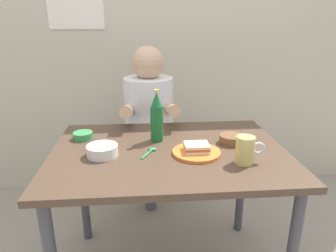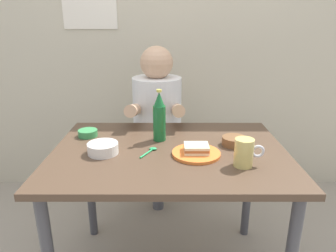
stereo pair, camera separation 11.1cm
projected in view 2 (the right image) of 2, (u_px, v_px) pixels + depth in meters
wall_back at (167, 23)px, 2.28m from camera, size 4.40×0.09×2.60m
dining_table at (168, 167)px, 1.50m from camera, size 1.10×0.80×0.74m
stool at (156, 165)px, 2.19m from camera, size 0.34×0.34×0.45m
person_seated at (156, 109)px, 2.04m from camera, size 0.33×0.56×0.72m
plate_orange at (195, 153)px, 1.40m from camera, size 0.22×0.22×0.01m
sandwich at (195, 148)px, 1.40m from camera, size 0.11×0.09×0.04m
beer_mug at (243, 152)px, 1.28m from camera, size 0.13×0.08×0.12m
beer_bottle at (158, 118)px, 1.54m from camera, size 0.06×0.06×0.26m
dip_bowl_green at (86, 133)px, 1.62m from camera, size 0.10×0.10×0.03m
rice_bowl_white at (101, 148)px, 1.41m from camera, size 0.14×0.14×0.05m
condiment_bowl_brown at (233, 141)px, 1.51m from camera, size 0.12×0.12×0.04m
spoon at (149, 151)px, 1.44m from camera, size 0.07×0.11×0.01m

